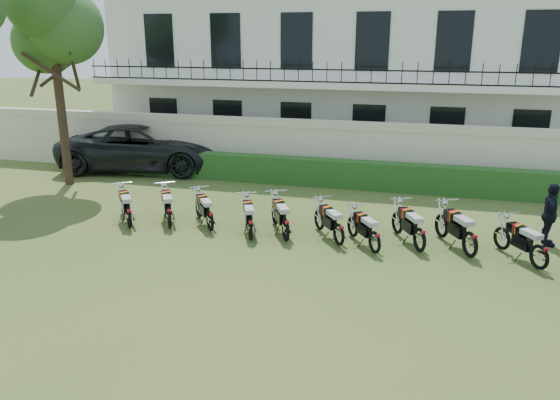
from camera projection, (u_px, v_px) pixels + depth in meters
The scene contains 17 objects.
ground at pixel (261, 259), 13.55m from camera, with size 100.00×100.00×0.00m, color #334E1F.
perimeter_wall at pixel (322, 150), 20.61m from camera, with size 30.00×0.35×2.30m.
hedge at pixel (344, 174), 19.82m from camera, with size 18.00×0.60×1.00m, color #1D4418.
building at pixel (347, 72), 25.38m from camera, with size 20.40×9.60×7.40m.
tree_west_near at pixel (52, 18), 18.69m from camera, with size 3.40×3.20×7.90m.
motorcycle_0 at pixel (129, 213), 15.51m from camera, with size 1.27×1.61×1.07m.
motorcycle_1 at pixel (169, 212), 15.55m from camera, with size 1.07×1.71×1.05m.
motorcycle_2 at pixel (210, 216), 15.31m from camera, with size 1.20×1.54×1.02m.
motorcycle_3 at pixel (250, 224), 14.62m from camera, with size 0.88×1.77×1.02m.
motorcycle_4 at pixel (286, 224), 14.55m from camera, with size 1.03×1.81×1.08m.
motorcycle_5 at pixel (339, 229), 14.24m from camera, with size 1.14×1.60×1.03m.
motorcycle_6 at pixel (375, 237), 13.74m from camera, with size 1.09×1.57×1.00m.
motorcycle_7 at pixel (420, 234), 13.83m from camera, with size 1.02×1.80×1.08m.
motorcycle_8 at pixel (471, 238), 13.47m from camera, with size 1.08×1.89×1.13m.
motorcycle_9 at pixel (540, 251), 12.77m from camera, with size 1.11×1.67×1.04m.
suv at pixel (144, 147), 22.31m from camera, with size 3.09×6.70×1.86m, color black.
officer_5 at pixel (550, 215), 14.21m from camera, with size 0.99×0.41×1.68m, color black.
Camera 1 is at (3.72, -11.99, 5.33)m, focal length 35.00 mm.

